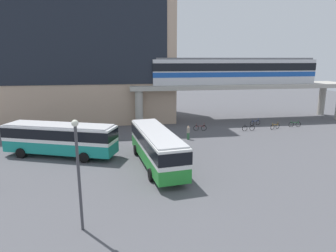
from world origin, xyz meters
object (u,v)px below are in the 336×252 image
station_building (80,48)px  bicycle_blue (255,123)px  bicycle_orange (275,126)px  pedestrian_walking_across (188,133)px  train (234,71)px  bicycle_red (200,128)px  bicycle_black (248,128)px  bus_secondary (60,137)px  bus_main (156,144)px  bicycle_green (295,124)px

station_building → bicycle_blue: 28.57m
bicycle_orange → pedestrian_walking_across: (-12.92, -3.21, 0.42)m
train → bicycle_red: 11.38m
bicycle_orange → bicycle_blue: size_ratio=0.96×
bicycle_red → bicycle_black: 6.44m
bus_secondary → bicycle_red: bus_secondary is taller
bus_main → bicycle_blue: size_ratio=6.44×
bicycle_orange → bicycle_red: bearing=175.6°
train → bicycle_orange: 10.40m
bicycle_black → bus_secondary: bearing=-163.2°
train → bicycle_red: train is taller
bicycle_green → bicycle_orange: bearing=-167.5°
bicycle_green → bicycle_red: bearing=179.8°
bicycle_black → station_building: bearing=151.9°
bus_main → pedestrian_walking_across: 9.42m
bicycle_green → bicycle_black: (-7.43, -1.10, 0.00)m
pedestrian_walking_across → bicycle_blue: bearing=27.3°
bicycle_red → bicycle_orange: (10.36, -0.79, 0.00)m
bicycle_black → bicycle_red: bearing=169.8°
bus_main → bicycle_green: (21.11, 11.98, -1.63)m
bus_main → pedestrian_walking_across: size_ratio=6.78×
station_building → bicycle_blue: bearing=-20.1°
train → bicycle_orange: bearing=-60.2°
bus_main → train: bearing=51.6°
bicycle_green → bicycle_black: same height
train → bus_main: 23.26m
train → bicycle_red: (-6.66, -5.66, -7.28)m
bicycle_green → pedestrian_walking_across: pedestrian_walking_across is taller
train → bicycle_orange: train is taller
bus_main → bicycle_blue: (16.05, 13.83, -1.63)m
bicycle_red → bicycle_black: (6.33, -1.14, 0.00)m
station_building → bus_secondary: 20.89m
train → bicycle_black: size_ratio=13.92×
station_building → bus_main: bearing=-68.8°
bus_main → bicycle_black: bus_main is taller
bicycle_black → bus_main: bearing=-141.5°
bicycle_red → bicycle_orange: 10.39m
train → bus_secondary: (-22.93, -13.62, -5.65)m
bicycle_red → pedestrian_walking_across: size_ratio=1.07×
station_building → bicycle_black: bearing=-28.1°
bus_secondary → bicycle_orange: bus_secondary is taller
bus_secondary → bicycle_black: (22.59, 6.82, -1.63)m
bus_secondary → bicycle_red: bearing=26.1°
bicycle_red → bicycle_orange: size_ratio=1.06×
bicycle_red → pedestrian_walking_across: 4.77m
station_building → pedestrian_walking_across: 22.63m
bicycle_blue → bicycle_orange: bearing=-57.4°
bus_main → bicycle_red: bearing=58.6°
pedestrian_walking_across → bus_main: bearing=-120.8°
station_building → train: bearing=-12.9°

